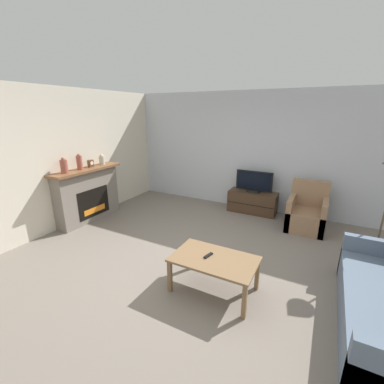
{
  "coord_description": "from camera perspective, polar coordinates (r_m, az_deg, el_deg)",
  "views": [
    {
      "loc": [
        1.58,
        -3.04,
        2.25
      ],
      "look_at": [
        -0.51,
        0.88,
        0.85
      ],
      "focal_mm": 24.0,
      "sensor_mm": 36.0,
      "label": 1
    }
  ],
  "objects": [
    {
      "name": "fireplace",
      "position": [
        5.87,
        -22.15,
        -0.41
      ],
      "size": [
        0.44,
        1.54,
        1.13
      ],
      "color": "slate",
      "rests_on": "ground"
    },
    {
      "name": "mantel_vase_right",
      "position": [
        6.0,
        -19.41,
        6.77
      ],
      "size": [
        0.12,
        0.12,
        0.23
      ],
      "color": "beige",
      "rests_on": "fireplace"
    },
    {
      "name": "mantel_clock",
      "position": [
        5.8,
        -21.59,
        5.92
      ],
      "size": [
        0.08,
        0.11,
        0.15
      ],
      "color": "brown",
      "rests_on": "fireplace"
    },
    {
      "name": "wall_left",
      "position": [
        5.56,
        -28.16,
        6.12
      ],
      "size": [
        0.06,
        12.0,
        2.7
      ],
      "color": "beige",
      "rests_on": "ground"
    },
    {
      "name": "armchair",
      "position": [
        5.6,
        24.1,
        -4.5
      ],
      "size": [
        0.7,
        0.76,
        0.93
      ],
      "color": "#937051",
      "rests_on": "ground"
    },
    {
      "name": "mantel_vase_centre_left",
      "position": [
        5.62,
        -23.75,
        6.09
      ],
      "size": [
        0.11,
        0.11,
        0.32
      ],
      "color": "#994C3D",
      "rests_on": "fireplace"
    },
    {
      "name": "wall_back",
      "position": [
        6.16,
        13.0,
        8.65
      ],
      "size": [
        12.0,
        0.06,
        2.7
      ],
      "color": "silver",
      "rests_on": "ground"
    },
    {
      "name": "mantel_vase_left",
      "position": [
        5.42,
        -26.57,
        5.22
      ],
      "size": [
        0.13,
        0.13,
        0.3
      ],
      "color": "#994C3D",
      "rests_on": "fireplace"
    },
    {
      "name": "ground_plane",
      "position": [
        4.1,
        0.49,
        -15.82
      ],
      "size": [
        24.0,
        24.0,
        0.0
      ],
      "primitive_type": "plane",
      "color": "slate"
    },
    {
      "name": "tv_stand",
      "position": [
        6.1,
        13.29,
        -2.17
      ],
      "size": [
        1.08,
        0.45,
        0.49
      ],
      "color": "#422D1E",
      "rests_on": "ground"
    },
    {
      "name": "tv",
      "position": [
        5.96,
        13.6,
        2.08
      ],
      "size": [
        0.82,
        0.18,
        0.49
      ],
      "color": "black",
      "rests_on": "tv_stand"
    },
    {
      "name": "remote",
      "position": [
        3.39,
        3.65,
        -13.89
      ],
      "size": [
        0.07,
        0.16,
        0.02
      ],
      "rotation": [
        0.0,
        0.0,
        -0.24
      ],
      "color": "black",
      "rests_on": "coffee_table"
    },
    {
      "name": "coffee_table",
      "position": [
        3.39,
        4.95,
        -15.26
      ],
      "size": [
        1.07,
        0.65,
        0.47
      ],
      "color": "brown",
      "rests_on": "ground"
    }
  ]
}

